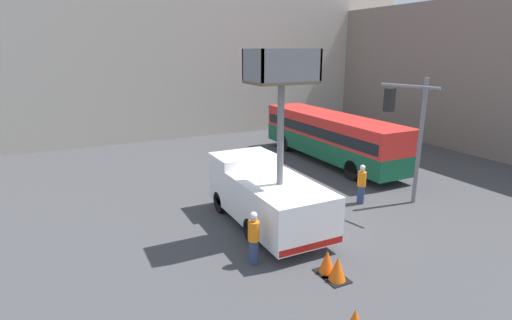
# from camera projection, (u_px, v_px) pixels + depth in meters

# --- Properties ---
(ground_plane) EXTENTS (120.00, 120.00, 0.00)m
(ground_plane) POSITION_uv_depth(u_px,v_px,m) (272.00, 214.00, 17.04)
(ground_plane) COLOR #424244
(building_backdrop_far) EXTENTS (44.00, 10.00, 17.61)m
(building_backdrop_far) POSITION_uv_depth(u_px,v_px,m) (150.00, 24.00, 33.11)
(building_backdrop_far) COLOR #BCB2A3
(building_backdrop_far) RESTS_ON ground_plane
(building_backdrop_side) EXTENTS (10.00, 28.00, 10.08)m
(building_backdrop_side) POSITION_uv_depth(u_px,v_px,m) (497.00, 74.00, 29.34)
(building_backdrop_side) COLOR gray
(building_backdrop_side) RESTS_ON ground_plane
(utility_truck) EXTENTS (2.55, 6.25, 6.82)m
(utility_truck) POSITION_uv_depth(u_px,v_px,m) (266.00, 191.00, 15.64)
(utility_truck) COLOR white
(utility_truck) RESTS_ON ground_plane
(city_bus) EXTENTS (2.57, 11.44, 2.93)m
(city_bus) POSITION_uv_depth(u_px,v_px,m) (331.00, 134.00, 24.55)
(city_bus) COLOR #145638
(city_bus) RESTS_ON ground_plane
(traffic_light_pole) EXTENTS (2.83, 2.58, 5.65)m
(traffic_light_pole) POSITION_uv_depth(u_px,v_px,m) (410.00, 123.00, 16.76)
(traffic_light_pole) COLOR slate
(traffic_light_pole) RESTS_ON ground_plane
(road_worker_near_truck) EXTENTS (0.38, 0.38, 1.83)m
(road_worker_near_truck) POSITION_uv_depth(u_px,v_px,m) (254.00, 238.00, 12.89)
(road_worker_near_truck) COLOR navy
(road_worker_near_truck) RESTS_ON ground_plane
(road_worker_directing) EXTENTS (0.38, 0.38, 1.83)m
(road_worker_directing) POSITION_uv_depth(u_px,v_px,m) (361.00, 184.00, 18.00)
(road_worker_directing) COLOR navy
(road_worker_directing) RESTS_ON ground_plane
(traffic_cone_near_truck) EXTENTS (0.69, 0.69, 0.79)m
(traffic_cone_near_truck) POSITION_uv_depth(u_px,v_px,m) (337.00, 269.00, 12.08)
(traffic_cone_near_truck) COLOR black
(traffic_cone_near_truck) RESTS_ON ground_plane
(traffic_cone_far_side) EXTENTS (0.67, 0.67, 0.76)m
(traffic_cone_far_side) POSITION_uv_depth(u_px,v_px,m) (327.00, 262.00, 12.51)
(traffic_cone_far_side) COLOR black
(traffic_cone_far_side) RESTS_ON ground_plane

